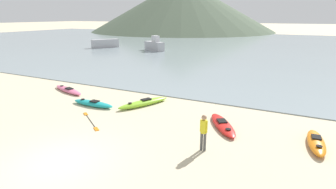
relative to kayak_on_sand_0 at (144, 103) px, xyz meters
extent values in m
plane|color=beige|center=(0.50, -7.03, -0.17)|extent=(400.00, 400.00, 0.00)
cube|color=gray|center=(0.50, 37.26, -0.14)|extent=(160.00, 70.00, 0.06)
cone|color=#4C5B47|center=(-30.05, 76.37, 8.47)|extent=(63.52, 63.52, 17.30)
ellipsoid|color=#8CCC2D|center=(0.00, 0.00, 0.00)|extent=(2.15, 3.45, 0.34)
cube|color=black|center=(0.08, 0.16, 0.19)|extent=(0.60, 0.73, 0.05)
cylinder|color=black|center=(-0.43, -0.87, 0.18)|extent=(0.23, 0.23, 0.02)
ellipsoid|color=red|center=(5.24, -1.10, -0.05)|extent=(2.26, 2.96, 0.25)
cube|color=black|center=(5.15, -0.98, 0.11)|extent=(0.65, 0.69, 0.05)
cylinder|color=black|center=(5.68, -1.81, 0.09)|extent=(0.27, 0.27, 0.02)
ellipsoid|color=#E5668C|center=(-6.56, 0.21, -0.05)|extent=(3.61, 1.73, 0.26)
cube|color=black|center=(-6.39, 0.16, 0.11)|extent=(0.73, 0.55, 0.05)
cylinder|color=black|center=(-7.49, 0.51, 0.10)|extent=(0.24, 0.24, 0.02)
ellipsoid|color=orange|center=(9.32, -1.31, -0.01)|extent=(0.86, 2.64, 0.34)
cube|color=black|center=(9.31, -1.18, 0.19)|extent=(0.40, 0.49, 0.05)
cylinder|color=black|center=(9.37, -2.02, 0.17)|extent=(0.23, 0.23, 0.02)
ellipsoid|color=teal|center=(-2.78, -1.43, -0.03)|extent=(2.97, 0.72, 0.30)
cube|color=black|center=(-2.63, -1.43, 0.15)|extent=(0.54, 0.38, 0.05)
cylinder|color=black|center=(-3.59, -1.42, 0.14)|extent=(0.24, 0.24, 0.02)
cylinder|color=#4C4C4C|center=(5.04, -3.79, 0.22)|extent=(0.11, 0.11, 0.79)
cylinder|color=#4C4C4C|center=(5.18, -3.79, 0.22)|extent=(0.11, 0.11, 0.79)
cube|color=yellow|center=(5.11, -3.79, 0.89)|extent=(0.21, 0.24, 0.56)
cylinder|color=yellow|center=(4.99, -3.79, 0.91)|extent=(0.08, 0.08, 0.53)
cylinder|color=yellow|center=(5.23, -3.79, 0.91)|extent=(0.08, 0.08, 0.53)
sphere|color=#A37A5B|center=(5.11, -3.79, 1.28)|extent=(0.21, 0.21, 0.21)
cube|color=#B2B2B7|center=(-12.09, 23.26, 0.57)|extent=(3.88, 2.81, 1.36)
cube|color=silver|center=(-11.76, 23.09, 1.73)|extent=(1.34, 1.19, 0.95)
cube|color=#B2B2B7|center=(-21.67, 23.13, 0.58)|extent=(3.53, 4.44, 1.39)
cylinder|color=black|center=(-1.21, -3.41, -0.16)|extent=(1.58, 1.11, 0.03)
cube|color=orange|center=(-2.17, -2.74, -0.16)|extent=(0.46, 0.40, 0.03)
cube|color=orange|center=(-0.25, -4.08, -0.16)|extent=(0.46, 0.40, 0.03)
camera|label=1|loc=(8.07, -13.11, 5.16)|focal=28.00mm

